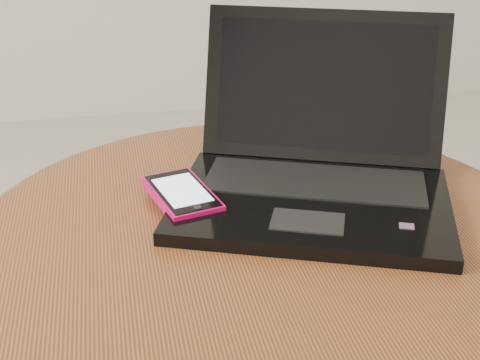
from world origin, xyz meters
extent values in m
cylinder|color=#5D2E13|center=(-0.10, 0.05, 0.54)|extent=(0.67, 0.67, 0.03)
torus|color=#5D2E13|center=(-0.10, 0.05, 0.54)|extent=(0.70, 0.70, 0.03)
cube|color=black|center=(-0.04, 0.07, 0.57)|extent=(0.39, 0.33, 0.02)
cube|color=black|center=(-0.02, 0.11, 0.57)|extent=(0.29, 0.19, 0.00)
cube|color=black|center=(-0.06, 0.02, 0.57)|extent=(0.09, 0.08, 0.00)
cube|color=red|center=(0.05, -0.01, 0.57)|extent=(0.02, 0.02, 0.00)
cube|color=black|center=(0.02, 0.21, 0.67)|extent=(0.32, 0.18, 0.19)
cube|color=black|center=(0.02, 0.21, 0.67)|extent=(0.28, 0.16, 0.16)
cube|color=black|center=(-0.18, 0.11, 0.56)|extent=(0.08, 0.12, 0.01)
cube|color=#C32365|center=(-0.19, 0.16, 0.57)|extent=(0.06, 0.02, 0.00)
cube|color=#D80C61|center=(-0.19, 0.11, 0.57)|extent=(0.09, 0.13, 0.01)
cube|color=black|center=(-0.19, 0.11, 0.58)|extent=(0.08, 0.12, 0.00)
cube|color=silver|center=(-0.19, 0.11, 0.58)|extent=(0.07, 0.09, 0.00)
cylinder|color=black|center=(-0.18, 0.06, 0.58)|extent=(0.01, 0.01, 0.00)
camera|label=1|loc=(-0.27, -0.62, 0.95)|focal=51.03mm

